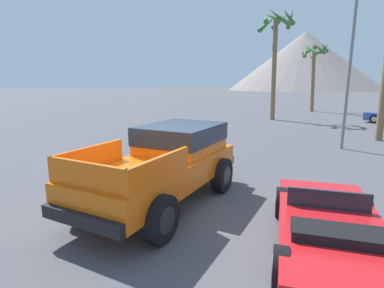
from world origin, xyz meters
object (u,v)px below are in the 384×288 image
orange_pickup_truck (169,159)px  palm_tree_leaning (276,39)px  palm_tree_tall (315,60)px  street_lamp_post (352,44)px  red_convertible_car (330,231)px

orange_pickup_truck → palm_tree_leaning: palm_tree_leaning is taller
orange_pickup_truck → palm_tree_tall: palm_tree_tall is taller
street_lamp_post → palm_tree_tall: 18.74m
orange_pickup_truck → red_convertible_car: 3.91m
red_convertible_car → palm_tree_leaning: 20.43m
orange_pickup_truck → street_lamp_post: (0.57, 9.44, 3.45)m
street_lamp_post → palm_tree_tall: street_lamp_post is taller
orange_pickup_truck → red_convertible_car: bearing=-11.6°
orange_pickup_truck → palm_tree_leaning: (-7.58, 16.50, 5.12)m
palm_tree_tall → palm_tree_leaning: palm_tree_leaning is taller
palm_tree_tall → palm_tree_leaning: (1.24, -9.15, 1.01)m
street_lamp_post → palm_tree_leaning: 10.90m
orange_pickup_truck → palm_tree_tall: (-8.81, 25.65, 4.11)m
street_lamp_post → palm_tree_leaning: (-8.14, 7.05, 1.67)m
palm_tree_tall → palm_tree_leaning: bearing=-82.3°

